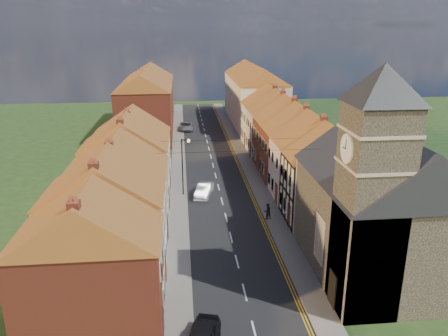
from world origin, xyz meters
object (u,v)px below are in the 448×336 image
at_px(church, 380,198).
at_px(lamppost, 183,163).
at_px(car_distant, 186,126).
at_px(car_mid, 204,190).
at_px(pedestrian_right, 267,211).

relative_size(church, lamppost, 2.53).
xyz_separation_m(church, car_distant, (-12.43, 46.68, -5.22)).
bearing_deg(lamppost, car_distant, 88.58).
xyz_separation_m(lamppost, car_mid, (2.12, -0.28, -2.88)).
relative_size(car_mid, pedestrian_right, 2.63).
bearing_deg(lamppost, pedestrian_right, -42.49).
bearing_deg(church, car_distant, 104.91).
height_order(car_mid, pedestrian_right, pedestrian_right).
bearing_deg(pedestrian_right, lamppost, -55.51).
bearing_deg(church, pedestrian_right, 120.02).
xyz_separation_m(car_distant, pedestrian_right, (6.77, -36.88, 0.22)).
relative_size(car_mid, car_distant, 0.84).
relative_size(church, pedestrian_right, 10.02).
xyz_separation_m(church, pedestrian_right, (-5.66, 9.79, -5.00)).
bearing_deg(car_mid, car_distant, 107.27).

